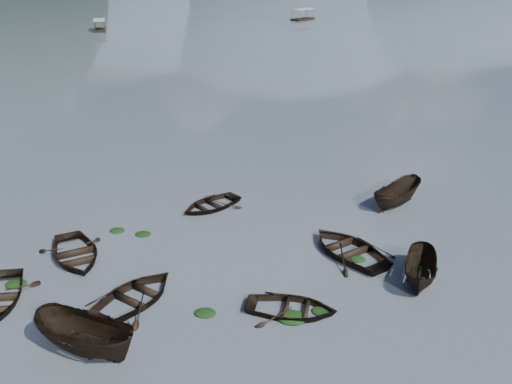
# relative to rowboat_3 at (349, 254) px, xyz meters

# --- Properties ---
(ground_plane) EXTENTS (2400.00, 2400.00, 0.00)m
(ground_plane) POSITION_rel_rowboat_3_xyz_m (-5.42, -8.89, 0.00)
(ground_plane) COLOR #525B66
(rowboat_1) EXTENTS (5.15, 5.73, 0.98)m
(rowboat_1) POSITION_rel_rowboat_3_xyz_m (-9.94, -5.75, 0.00)
(rowboat_1) COLOR black
(rowboat_1) RESTS_ON ground
(rowboat_2) EXTENTS (5.23, 3.34, 1.89)m
(rowboat_2) POSITION_rel_rowboat_3_xyz_m (-10.72, -9.42, 0.00)
(rowboat_2) COLOR black
(rowboat_2) RESTS_ON ground
(rowboat_3) EXTENTS (6.08, 6.21, 1.05)m
(rowboat_3) POSITION_rel_rowboat_3_xyz_m (0.00, 0.00, 0.00)
(rowboat_3) COLOR black
(rowboat_3) RESTS_ON ground
(rowboat_4) EXTENTS (4.30, 3.18, 0.86)m
(rowboat_4) POSITION_rel_rowboat_3_xyz_m (-2.69, -5.69, 0.00)
(rowboat_4) COLOR black
(rowboat_4) RESTS_ON ground
(rowboat_5) EXTENTS (2.29, 4.36, 1.60)m
(rowboat_5) POSITION_rel_rowboat_3_xyz_m (3.39, -2.29, 0.00)
(rowboat_5) COLOR black
(rowboat_5) RESTS_ON ground
(rowboat_6) EXTENTS (5.50, 5.85, 0.99)m
(rowboat_6) POSITION_rel_rowboat_3_xyz_m (-14.34, -2.26, 0.00)
(rowboat_6) COLOR black
(rowboat_6) RESTS_ON ground
(rowboat_7) EXTENTS (4.89, 5.00, 0.85)m
(rowboat_7) POSITION_rel_rowboat_3_xyz_m (-8.52, 4.90, 0.00)
(rowboat_7) COLOR black
(rowboat_7) RESTS_ON ground
(rowboat_8) EXTENTS (4.05, 4.50, 1.71)m
(rowboat_8) POSITION_rel_rowboat_3_xyz_m (3.11, 6.86, 0.00)
(rowboat_8) COLOR black
(rowboat_8) RESTS_ON ground
(weed_clump_0) EXTENTS (1.07, 0.88, 0.23)m
(weed_clump_0) POSITION_rel_rowboat_3_xyz_m (-16.14, -5.10, 0.00)
(weed_clump_0) COLOR black
(weed_clump_0) RESTS_ON ground
(weed_clump_1) EXTENTS (0.99, 0.79, 0.22)m
(weed_clump_1) POSITION_rel_rowboat_3_xyz_m (-6.52, -6.27, 0.00)
(weed_clump_1) COLOR black
(weed_clump_1) RESTS_ON ground
(weed_clump_2) EXTENTS (1.36, 1.09, 0.29)m
(weed_clump_2) POSITION_rel_rowboat_3_xyz_m (-2.63, -6.17, 0.00)
(weed_clump_2) COLOR black
(weed_clump_2) RESTS_ON ground
(weed_clump_3) EXTENTS (0.83, 0.70, 0.18)m
(weed_clump_3) POSITION_rel_rowboat_3_xyz_m (0.45, -0.54, 0.00)
(weed_clump_3) COLOR black
(weed_clump_3) RESTS_ON ground
(weed_clump_4) EXTENTS (1.03, 0.82, 0.21)m
(weed_clump_4) POSITION_rel_rowboat_3_xyz_m (-1.28, -5.47, 0.00)
(weed_clump_4) COLOR black
(weed_clump_4) RESTS_ON ground
(weed_clump_5) EXTENTS (0.90, 0.73, 0.19)m
(weed_clump_5) POSITION_rel_rowboat_3_xyz_m (-13.26, 1.03, 0.00)
(weed_clump_5) COLOR black
(weed_clump_5) RESTS_ON ground
(weed_clump_6) EXTENTS (0.92, 0.77, 0.19)m
(weed_clump_6) POSITION_rel_rowboat_3_xyz_m (-11.64, 0.78, 0.00)
(weed_clump_6) COLOR black
(weed_clump_6) RESTS_ON ground
(weed_clump_7) EXTENTS (0.98, 0.78, 0.21)m
(weed_clump_7) POSITION_rel_rowboat_3_xyz_m (3.99, -1.07, 0.00)
(weed_clump_7) COLOR black
(weed_clump_7) RESTS_ON ground
(pontoon_left) EXTENTS (3.92, 5.76, 2.04)m
(pontoon_left) POSITION_rel_rowboat_3_xyz_m (-46.33, 82.79, 0.00)
(pontoon_left) COLOR black
(pontoon_left) RESTS_ON ground
(pontoon_centre) EXTENTS (5.39, 6.23, 2.26)m
(pontoon_centre) POSITION_rel_rowboat_3_xyz_m (-7.99, 105.98, 0.00)
(pontoon_centre) COLOR black
(pontoon_centre) RESTS_ON ground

